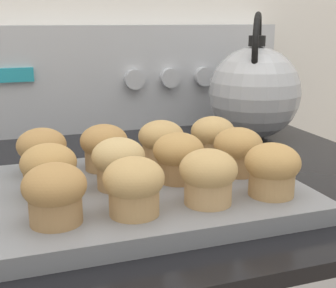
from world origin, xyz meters
The scene contains 15 objects.
control_panel centered at (0.00, 0.66, 0.99)m, with size 0.78×0.07×0.22m.
muffin_pan centered at (-0.03, 0.24, 0.89)m, with size 0.38×0.29×0.02m.
muffin_r0_c0 centered at (-0.15, 0.15, 0.94)m, with size 0.07×0.07×0.06m.
muffin_r0_c1 centered at (-0.07, 0.15, 0.94)m, with size 0.07×0.07×0.06m.
muffin_r0_c2 centered at (0.02, 0.15, 0.94)m, with size 0.07×0.07×0.06m.
muffin_r0_c3 centered at (0.10, 0.15, 0.94)m, with size 0.07×0.07×0.06m.
muffin_r1_c0 centered at (-0.15, 0.24, 0.94)m, with size 0.07×0.07×0.06m.
muffin_r1_c1 centered at (-0.07, 0.24, 0.94)m, with size 0.07×0.07×0.06m.
muffin_r1_c2 centered at (0.01, 0.24, 0.94)m, with size 0.07×0.07×0.06m.
muffin_r1_c3 centered at (0.10, 0.24, 0.94)m, with size 0.07×0.07×0.06m.
muffin_r2_c0 centered at (-0.15, 0.32, 0.94)m, with size 0.07×0.07×0.06m.
muffin_r2_c1 centered at (-0.07, 0.32, 0.94)m, with size 0.07×0.07×0.06m.
muffin_r2_c2 centered at (0.02, 0.32, 0.94)m, with size 0.07×0.07×0.06m.
muffin_r2_c3 centered at (0.10, 0.32, 0.94)m, with size 0.07×0.07×0.06m.
tea_kettle centered at (0.27, 0.49, 0.97)m, with size 0.18×0.21×0.24m.
Camera 1 is at (-0.19, -0.32, 1.11)m, focal length 50.00 mm.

